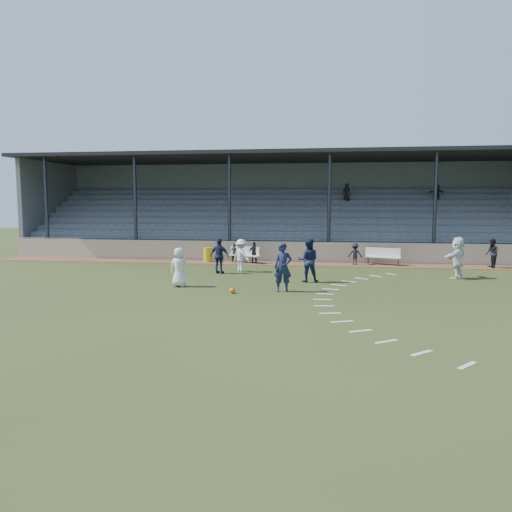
% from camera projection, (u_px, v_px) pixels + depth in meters
% --- Properties ---
extents(ground, '(90.00, 90.00, 0.00)m').
position_uv_depth(ground, '(246.00, 297.00, 18.74)').
color(ground, '#2A3616').
rests_on(ground, ground).
extents(cinder_track, '(34.00, 2.00, 0.02)m').
position_uv_depth(cinder_track, '(276.00, 263.00, 29.06)').
color(cinder_track, brown).
rests_on(cinder_track, ground).
extents(retaining_wall, '(34.00, 0.18, 1.20)m').
position_uv_depth(retaining_wall, '(278.00, 251.00, 30.03)').
color(retaining_wall, '#C0B093').
rests_on(retaining_wall, ground).
extents(bench_left, '(1.99, 1.23, 0.95)m').
position_uv_depth(bench_left, '(245.00, 253.00, 29.29)').
color(bench_left, beige).
rests_on(bench_left, cinder_track).
extents(bench_right, '(2.02, 1.09, 0.95)m').
position_uv_depth(bench_right, '(383.00, 255.00, 28.33)').
color(bench_right, beige).
rests_on(bench_right, cinder_track).
extents(trash_bin, '(0.52, 0.52, 0.84)m').
position_uv_depth(trash_bin, '(208.00, 255.00, 29.79)').
color(trash_bin, gold).
rests_on(trash_bin, cinder_track).
extents(football, '(0.23, 0.23, 0.23)m').
position_uv_depth(football, '(233.00, 290.00, 19.57)').
color(football, orange).
rests_on(football, ground).
extents(player_white_lead, '(0.83, 0.55, 1.66)m').
position_uv_depth(player_white_lead, '(179.00, 267.00, 21.05)').
color(player_white_lead, silver).
rests_on(player_white_lead, ground).
extents(player_navy_lead, '(0.78, 0.58, 1.96)m').
position_uv_depth(player_navy_lead, '(283.00, 267.00, 19.85)').
color(player_navy_lead, '#151C3B').
rests_on(player_navy_lead, ground).
extents(player_navy_mid, '(0.98, 0.78, 1.95)m').
position_uv_depth(player_navy_mid, '(308.00, 260.00, 22.28)').
color(player_navy_mid, '#151C3B').
rests_on(player_navy_mid, ground).
extents(player_white_wing, '(1.23, 1.16, 1.68)m').
position_uv_depth(player_white_wing, '(241.00, 256.00, 25.51)').
color(player_white_wing, silver).
rests_on(player_white_wing, ground).
extents(player_navy_wing, '(1.11, 0.67, 1.76)m').
position_uv_depth(player_navy_wing, '(220.00, 256.00, 24.91)').
color(player_navy_wing, '#151C3B').
rests_on(player_navy_wing, ground).
extents(player_white_back, '(1.53, 1.81, 1.96)m').
position_uv_depth(player_white_back, '(458.00, 258.00, 23.33)').
color(player_white_back, silver).
rests_on(player_white_back, ground).
extents(official, '(0.62, 0.79, 1.59)m').
position_uv_depth(official, '(492.00, 253.00, 26.90)').
color(official, black).
rests_on(official, cinder_track).
extents(sub_left_near, '(0.43, 0.33, 1.07)m').
position_uv_depth(sub_left_near, '(234.00, 253.00, 29.56)').
color(sub_left_near, black).
rests_on(sub_left_near, cinder_track).
extents(sub_left_far, '(0.73, 0.34, 1.22)m').
position_uv_depth(sub_left_far, '(254.00, 253.00, 29.04)').
color(sub_left_far, black).
rests_on(sub_left_far, cinder_track).
extents(sub_right, '(0.81, 0.48, 1.23)m').
position_uv_depth(sub_right, '(355.00, 254.00, 28.25)').
color(sub_right, black).
rests_on(sub_right, cinder_track).
extents(grandstand, '(34.60, 9.00, 6.61)m').
position_uv_depth(grandstand, '(285.00, 222.00, 34.49)').
color(grandstand, slate).
rests_on(grandstand, ground).
extents(penalty_arc, '(3.89, 14.63, 0.01)m').
position_uv_depth(penalty_arc, '(358.00, 300.00, 18.13)').
color(penalty_arc, silver).
rests_on(penalty_arc, ground).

